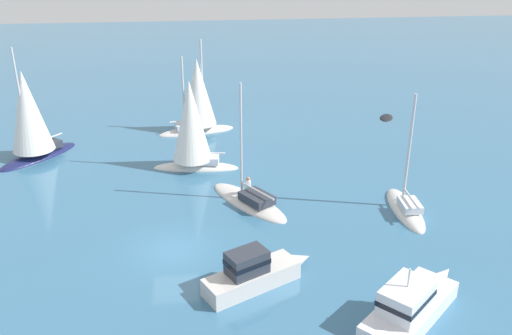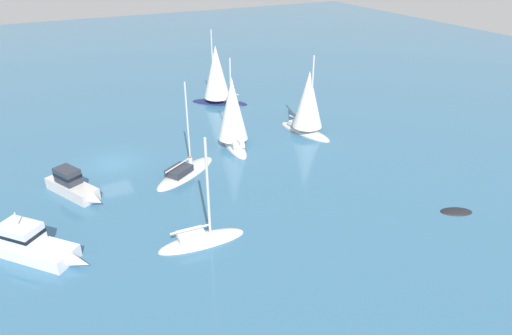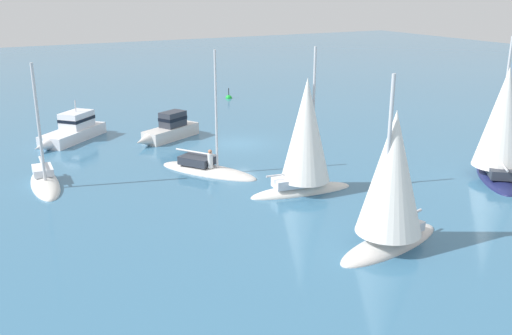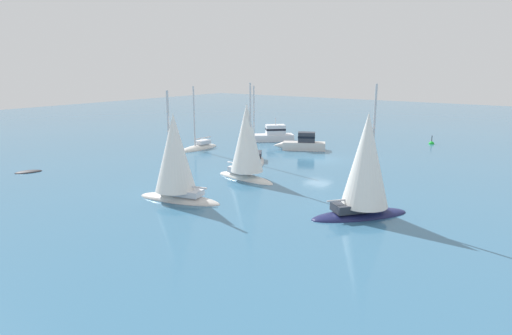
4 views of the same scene
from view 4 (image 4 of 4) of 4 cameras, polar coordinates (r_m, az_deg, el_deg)
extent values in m
plane|color=teal|center=(46.04, 7.99, 1.03)|extent=(160.00, 160.00, 0.00)
ellipsoid|color=silver|center=(44.17, -0.23, 0.66)|extent=(6.76, 5.34, 0.79)
cube|color=#2D333D|center=(44.83, -0.18, 1.69)|extent=(2.45, 2.26, 0.51)
cylinder|color=silver|center=(42.83, -0.28, 5.64)|extent=(0.14, 0.14, 7.12)
cylinder|color=silver|center=(44.77, -0.18, 2.33)|extent=(2.63, 1.76, 0.11)
cylinder|color=white|center=(43.66, -0.61, 1.66)|extent=(0.32, 0.32, 0.92)
sphere|color=#B97352|center=(43.55, -0.61, 2.41)|extent=(0.24, 0.24, 0.24)
ellipsoid|color=silver|center=(37.83, -1.38, -1.44)|extent=(2.22, 6.19, 0.82)
cube|color=silver|center=(38.16, -2.17, -0.30)|extent=(1.26, 1.93, 0.50)
cylinder|color=silver|center=(36.60, -0.73, 4.80)|extent=(0.14, 0.14, 7.60)
cylinder|color=silver|center=(38.07, -2.21, 0.44)|extent=(0.45, 2.72, 0.11)
cone|color=white|center=(36.96, -1.18, 3.86)|extent=(3.04, 3.04, 5.70)
ellipsoid|color=silver|center=(32.38, -9.74, -4.11)|extent=(3.22, 6.65, 0.85)
cube|color=silver|center=(31.81, -8.61, -3.19)|extent=(1.67, 2.16, 0.42)
cylinder|color=silver|center=(31.79, -11.00, 3.06)|extent=(0.17, 0.17, 7.28)
cylinder|color=silver|center=(31.67, -8.59, -2.40)|extent=(0.79, 2.84, 0.14)
cone|color=white|center=(31.68, -10.35, 1.93)|extent=(3.47, 3.47, 5.46)
ellipsoid|color=#191E4C|center=(29.39, 13.07, -6.04)|extent=(6.39, 5.66, 0.78)
cube|color=#2D333D|center=(28.83, 11.75, -4.98)|extent=(2.41, 2.31, 0.52)
cylinder|color=silver|center=(28.63, 14.67, 2.36)|extent=(0.15, 0.15, 7.90)
cylinder|color=silver|center=(28.66, 11.73, -4.02)|extent=(2.40, 1.95, 0.12)
cone|color=white|center=(28.56, 13.89, 0.98)|extent=(4.18, 4.18, 5.93)
cube|color=silver|center=(50.88, 6.13, 2.74)|extent=(3.49, 4.88, 0.90)
cone|color=silver|center=(51.06, 2.86, 2.83)|extent=(1.35, 1.47, 0.90)
cube|color=#2D333D|center=(50.71, 6.46, 3.86)|extent=(1.91, 2.20, 1.13)
cube|color=black|center=(50.70, 6.46, 3.92)|extent=(1.96, 2.25, 0.24)
cube|color=white|center=(56.88, 1.88, 3.84)|extent=(5.32, 5.52, 0.82)
cone|color=white|center=(56.43, -1.65, 3.77)|extent=(1.57, 1.60, 0.82)
cube|color=silver|center=(56.82, 2.48, 4.86)|extent=(2.78, 2.83, 1.21)
cube|color=black|center=(56.81, 2.48, 4.92)|extent=(2.84, 2.88, 0.24)
cylinder|color=silver|center=(56.69, 2.49, 5.90)|extent=(0.08, 0.08, 0.88)
ellipsoid|color=black|center=(45.02, -27.00, -0.54)|extent=(2.52, 1.95, 0.34)
ellipsoid|color=silver|center=(51.58, -7.31, 2.33)|extent=(5.72, 1.81, 1.05)
cube|color=silver|center=(51.92, -6.80, 3.24)|extent=(1.75, 1.16, 0.42)
cylinder|color=silver|center=(50.63, -7.89, 6.50)|extent=(0.17, 0.17, 6.60)
cylinder|color=silver|center=(51.86, -6.79, 3.74)|extent=(2.55, 0.26, 0.14)
sphere|color=red|center=(66.48, -0.96, 4.80)|extent=(0.54, 0.54, 0.54)
cylinder|color=black|center=(66.39, -0.97, 5.36)|extent=(0.08, 0.08, 0.76)
sphere|color=green|center=(58.60, 21.45, 2.81)|extent=(0.65, 0.65, 0.65)
cylinder|color=black|center=(58.49, 21.50, 3.46)|extent=(0.08, 0.08, 0.71)
camera|label=1|loc=(68.92, 17.31, 17.51)|focal=38.01mm
camera|label=2|loc=(72.58, -17.25, 18.64)|focal=31.55mm
camera|label=3|loc=(38.53, -49.59, 11.03)|focal=39.91mm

